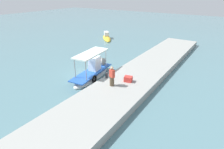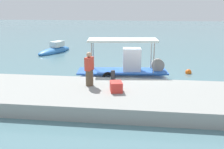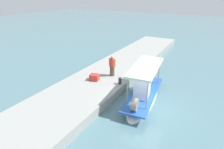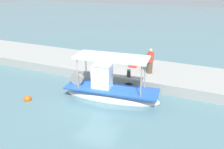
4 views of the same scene
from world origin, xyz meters
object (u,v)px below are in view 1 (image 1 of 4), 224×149
object	(u,v)px
main_fishing_boat	(92,73)
marker_buoy	(100,60)
moored_boat_mid	(107,38)
cargo_crate	(128,79)
fisherman_near_bollard	(112,77)
mooring_bollard	(107,75)

from	to	relation	value
main_fishing_boat	marker_buoy	xyz separation A→B (m)	(4.33, 2.29, -0.39)
moored_boat_mid	cargo_crate	bearing A→B (deg)	-139.25
fisherman_near_bollard	marker_buoy	bearing A→B (deg)	44.13
main_fishing_boat	marker_buoy	size ratio (longest dim) A/B	13.71
main_fishing_boat	fisherman_near_bollard	distance (m)	3.80
mooring_bollard	marker_buoy	size ratio (longest dim) A/B	1.16
mooring_bollard	moored_boat_mid	size ratio (longest dim) A/B	0.11
main_fishing_boat	fisherman_near_bollard	size ratio (longest dim) A/B	3.43
fisherman_near_bollard	moored_boat_mid	distance (m)	19.66
fisherman_near_bollard	moored_boat_mid	bearing A→B (deg)	36.23
mooring_bollard	moored_boat_mid	xyz separation A→B (m)	(14.78, 10.31, -0.67)
fisherman_near_bollard	main_fishing_boat	bearing A→B (deg)	66.03
main_fishing_boat	marker_buoy	world-z (taller)	main_fishing_boat
fisherman_near_bollard	cargo_crate	distance (m)	1.75
main_fishing_boat	cargo_crate	distance (m)	4.16
main_fishing_boat	moored_boat_mid	bearing A→B (deg)	29.89
mooring_bollard	cargo_crate	bearing A→B (deg)	-78.70
cargo_crate	marker_buoy	world-z (taller)	cargo_crate
main_fishing_boat	moored_boat_mid	world-z (taller)	main_fishing_boat
cargo_crate	marker_buoy	size ratio (longest dim) A/B	1.59
main_fishing_boat	moored_boat_mid	distance (m)	16.54
marker_buoy	fisherman_near_bollard	bearing A→B (deg)	-135.87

